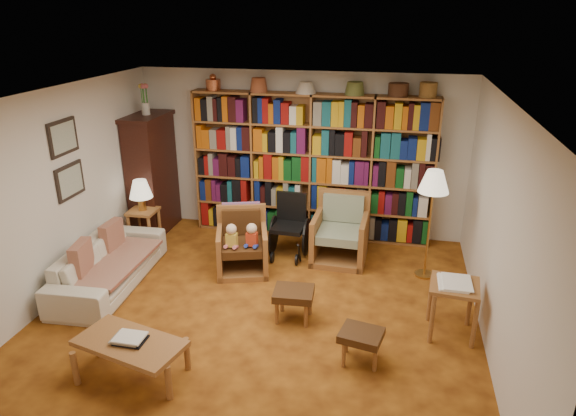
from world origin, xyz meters
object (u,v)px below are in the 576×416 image
(wheelchair, at_px, (290,227))
(coffee_table, at_px, (130,345))
(armchair_sage, at_px, (341,234))
(footstool_b, at_px, (361,337))
(floor_lamp, at_px, (434,186))
(sofa, at_px, (109,264))
(side_table_papers, at_px, (454,293))
(side_table_lamp, at_px, (144,219))
(footstool_a, at_px, (294,295))
(armchair_leather, at_px, (244,244))

(wheelchair, bearing_deg, coffee_table, -107.20)
(armchair_sage, distance_m, footstool_b, 2.36)
(armchair_sage, bearing_deg, floor_lamp, -15.73)
(sofa, xyz_separation_m, side_table_papers, (4.20, -0.21, 0.23))
(armchair_sage, relative_size, footstool_b, 1.97)
(armchair_sage, relative_size, floor_lamp, 0.63)
(side_table_lamp, xyz_separation_m, side_table_papers, (4.30, -1.39, 0.09))
(sofa, xyz_separation_m, coffee_table, (1.15, -1.59, 0.07))
(armchair_sage, height_order, footstool_a, armchair_sage)
(footstool_b, bearing_deg, side_table_lamp, 148.52)
(side_table_papers, xyz_separation_m, footstool_a, (-1.73, -0.08, -0.20))
(armchair_leather, height_order, armchair_sage, armchair_sage)
(footstool_a, bearing_deg, side_table_papers, 2.79)
(wheelchair, bearing_deg, side_table_papers, -36.76)
(floor_lamp, bearing_deg, coffee_table, -136.53)
(armchair_leather, xyz_separation_m, floor_lamp, (2.41, 0.28, 0.91))
(side_table_lamp, height_order, floor_lamp, floor_lamp)
(footstool_b, height_order, coffee_table, coffee_table)
(sofa, relative_size, floor_lamp, 1.33)
(sofa, xyz_separation_m, footstool_b, (3.28, -0.89, -0.00))
(sofa, relative_size, side_table_lamp, 3.42)
(side_table_papers, bearing_deg, sofa, 177.15)
(sofa, distance_m, side_table_papers, 4.21)
(coffee_table, bearing_deg, footstool_b, 18.10)
(wheelchair, xyz_separation_m, footstool_a, (0.40, -1.67, -0.10))
(armchair_leather, height_order, wheelchair, wheelchair)
(wheelchair, height_order, floor_lamp, floor_lamp)
(footstool_a, distance_m, footstool_b, 1.01)
(armchair_leather, bearing_deg, wheelchair, 48.41)
(coffee_table, bearing_deg, wheelchair, 72.80)
(side_table_papers, bearing_deg, floor_lamp, 99.83)
(side_table_lamp, relative_size, floor_lamp, 0.39)
(wheelchair, height_order, coffee_table, wheelchair)
(sofa, height_order, coffee_table, sofa)
(armchair_leather, bearing_deg, side_table_papers, -21.00)
(side_table_lamp, height_order, wheelchair, wheelchair)
(armchair_sage, distance_m, side_table_papers, 2.15)
(wheelchair, bearing_deg, floor_lamp, -8.77)
(footstool_b, bearing_deg, sofa, 164.77)
(armchair_leather, relative_size, wheelchair, 0.99)
(side_table_papers, bearing_deg, armchair_sage, 130.66)
(side_table_papers, height_order, footstool_a, side_table_papers)
(side_table_papers, distance_m, coffee_table, 3.35)
(armchair_leather, xyz_separation_m, wheelchair, (0.51, 0.58, 0.05))
(sofa, xyz_separation_m, armchair_sage, (2.80, 1.42, 0.07))
(armchair_leather, height_order, side_table_papers, armchair_leather)
(wheelchair, xyz_separation_m, floor_lamp, (1.90, -0.29, 0.86))
(side_table_lamp, xyz_separation_m, floor_lamp, (4.08, -0.09, 0.85))
(side_table_papers, relative_size, footstool_a, 1.37)
(footstool_b, bearing_deg, side_table_papers, 36.66)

